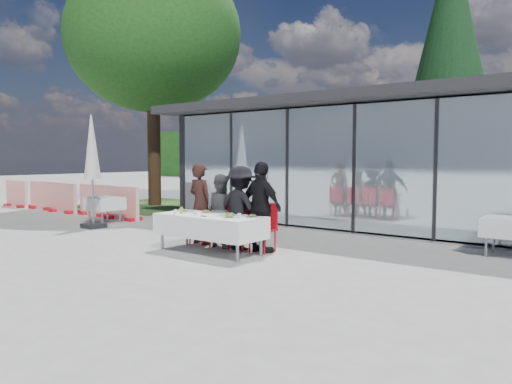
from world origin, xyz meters
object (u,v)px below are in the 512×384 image
(plate_a, at_px, (182,210))
(spare_table_left, at_px, (105,204))
(plate_extra, at_px, (230,217))
(diner_chair_d, at_px, (265,225))
(diner_chair_c, at_px, (244,223))
(spare_table_right, at_px, (508,227))
(diner_chair_a, at_px, (204,219))
(dining_table, at_px, (210,226))
(plate_c, at_px, (230,214))
(diner_d, at_px, (261,207))
(folded_eyeglasses, at_px, (204,216))
(diner_b, at_px, (221,211))
(market_umbrella, at_px, (92,154))
(deciduous_tree, at_px, (153,37))
(construction_barriers, at_px, (65,200))
(juice_bottle, at_px, (181,210))
(diner_c, at_px, (240,208))
(diner_chair_b, at_px, (225,221))
(diner_a, at_px, (200,204))
(conifer_tree, at_px, (450,50))
(plate_d, at_px, (252,216))
(plate_b, at_px, (206,212))

(plate_a, height_order, spare_table_left, plate_a)
(plate_a, distance_m, plate_extra, 1.52)
(diner_chair_d, height_order, spare_table_left, diner_chair_d)
(diner_chair_c, distance_m, spare_table_right, 5.09)
(spare_table_right, bearing_deg, diner_chair_a, -156.38)
(dining_table, distance_m, plate_c, 0.49)
(diner_d, bearing_deg, folded_eyeglasses, 61.74)
(diner_b, bearing_deg, market_umbrella, 4.42)
(plate_c, xyz_separation_m, plate_extra, (0.23, -0.29, 0.00))
(folded_eyeglasses, relative_size, spare_table_left, 0.16)
(folded_eyeglasses, distance_m, deciduous_tree, 11.82)
(plate_a, height_order, construction_barriers, construction_barriers)
(plate_a, relative_size, plate_c, 1.00)
(juice_bottle, relative_size, market_umbrella, 0.05)
(diner_b, relative_size, juice_bottle, 11.26)
(diner_chair_a, distance_m, market_umbrella, 4.23)
(spare_table_right, distance_m, deciduous_tree, 14.56)
(diner_c, bearing_deg, plate_c, 109.55)
(plate_extra, xyz_separation_m, deciduous_tree, (-8.95, 5.93, 5.71))
(plate_c, distance_m, deciduous_tree, 11.85)
(diner_chair_b, bearing_deg, spare_table_left, 172.25)
(diner_chair_b, bearing_deg, diner_a, -168.42)
(plate_a, height_order, market_umbrella, market_umbrella)
(dining_table, xyz_separation_m, spare_table_right, (4.73, 3.19, 0.02))
(plate_a, xyz_separation_m, plate_extra, (1.51, -0.22, 0.00))
(market_umbrella, distance_m, conifer_tree, 13.93)
(diner_a, relative_size, spare_table_right, 2.04)
(diner_a, height_order, spare_table_right, diner_a)
(diner_chair_c, relative_size, juice_bottle, 7.17)
(diner_chair_a, xyz_separation_m, plate_extra, (1.50, -0.89, 0.24))
(plate_c, distance_m, construction_barriers, 9.53)
(diner_chair_c, distance_m, plate_extra, 1.00)
(plate_d, relative_size, plate_extra, 1.00)
(plate_extra, xyz_separation_m, market_umbrella, (-5.48, 0.80, 1.18))
(diner_c, bearing_deg, conifer_tree, -88.90)
(diner_chair_d, bearing_deg, diner_chair_b, 180.00)
(diner_chair_a, height_order, diner_b, diner_b)
(diner_chair_a, xyz_separation_m, market_umbrella, (-3.99, -0.10, 1.42))
(diner_a, height_order, diner_chair_c, diner_a)
(diner_b, xyz_separation_m, plate_extra, (0.90, -0.77, 0.01))
(folded_eyeglasses, relative_size, market_umbrella, 0.05)
(market_umbrella, relative_size, deciduous_tree, 0.32)
(diner_c, distance_m, plate_b, 0.70)
(plate_c, xyz_separation_m, spare_table_right, (4.33, 3.05, -0.22))
(diner_b, height_order, spare_table_left, diner_b)
(diner_a, bearing_deg, market_umbrella, 2.89)
(plate_d, relative_size, folded_eyeglasses, 1.76)
(plate_a, relative_size, plate_b, 1.00)
(diner_b, height_order, juice_bottle, diner_b)
(market_umbrella, bearing_deg, spare_table_right, 14.86)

